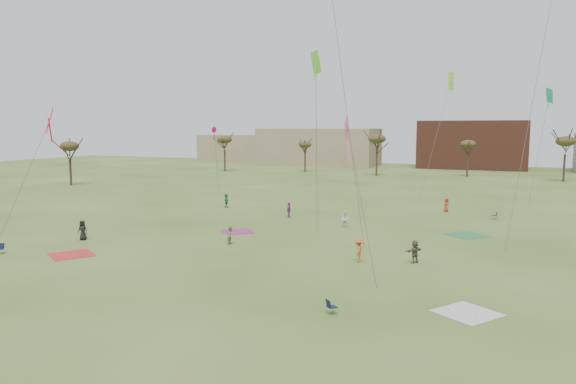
% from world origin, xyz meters
% --- Properties ---
extents(ground, '(260.00, 260.00, 0.00)m').
position_xyz_m(ground, '(0.00, 0.00, 0.00)').
color(ground, '#355A1C').
rests_on(ground, ground).
extents(spectator_fore_b, '(0.63, 0.79, 1.60)m').
position_xyz_m(spectator_fore_b, '(-7.30, 15.95, 0.80)').
color(spectator_fore_b, '#9B9963').
rests_on(spectator_fore_b, ground).
extents(spectator_fore_c, '(1.38, 1.66, 1.79)m').
position_xyz_m(spectator_fore_c, '(9.16, 15.52, 0.89)').
color(spectator_fore_c, brown).
rests_on(spectator_fore_c, ground).
extents(flyer_mid_a, '(1.03, 0.80, 1.86)m').
position_xyz_m(flyer_mid_a, '(-20.83, 12.05, 0.93)').
color(flyer_mid_a, black).
rests_on(flyer_mid_a, ground).
extents(flyer_mid_b, '(0.84, 1.28, 1.86)m').
position_xyz_m(flyer_mid_b, '(5.08, 14.06, 0.93)').
color(flyer_mid_b, '#C95F25').
rests_on(flyer_mid_b, ground).
extents(spectator_mid_d, '(0.50, 1.08, 1.79)m').
position_xyz_m(spectator_mid_d, '(-8.14, 31.23, 0.90)').
color(spectator_mid_d, '#9C4198').
rests_on(spectator_mid_d, ground).
extents(spectator_mid_e, '(0.92, 0.76, 1.72)m').
position_xyz_m(spectator_mid_e, '(-0.29, 27.91, 0.86)').
color(spectator_mid_e, white).
rests_on(spectator_mid_e, ground).
extents(flyer_far_a, '(1.39, 1.67, 1.80)m').
position_xyz_m(flyer_far_a, '(-18.79, 35.34, 0.90)').
color(flyer_far_a, '#2A803D').
rests_on(flyer_far_a, ground).
extents(flyer_far_b, '(0.95, 0.98, 1.70)m').
position_xyz_m(flyer_far_b, '(8.11, 42.99, 0.85)').
color(flyer_far_b, red).
rests_on(flyer_far_b, ground).
extents(blanket_red, '(4.47, 4.47, 0.03)m').
position_xyz_m(blanket_red, '(-17.32, 7.09, 0.00)').
color(blanket_red, red).
rests_on(blanket_red, ground).
extents(blanket_cream, '(4.15, 4.15, 0.03)m').
position_xyz_m(blanket_cream, '(14.00, 5.16, 0.00)').
color(blanket_cream, silver).
rests_on(blanket_cream, ground).
extents(blanket_plum, '(4.20, 4.20, 0.03)m').
position_xyz_m(blanket_plum, '(-9.46, 21.21, 0.00)').
color(blanket_plum, '#992F74').
rests_on(blanket_plum, ground).
extents(blanket_olive, '(4.55, 4.55, 0.03)m').
position_xyz_m(blanket_olive, '(11.85, 28.48, 0.00)').
color(blanket_olive, '#2F8144').
rests_on(blanket_olive, ground).
extents(camp_chair_left, '(0.70, 0.72, 0.87)m').
position_xyz_m(camp_chair_left, '(-22.97, 5.01, 0.26)').
color(camp_chair_left, '#121C33').
rests_on(camp_chair_left, ground).
extents(camp_chair_center, '(0.74, 0.74, 0.87)m').
position_xyz_m(camp_chair_center, '(6.97, 1.99, 0.26)').
color(camp_chair_center, '#151C3C').
rests_on(camp_chair_center, ground).
extents(camp_chair_right, '(0.60, 0.57, 0.87)m').
position_xyz_m(camp_chair_right, '(13.90, 39.43, 0.26)').
color(camp_chair_right, '#131A34').
rests_on(camp_chair_right, ground).
extents(kites_aloft, '(54.24, 49.97, 26.94)m').
position_xyz_m(kites_aloft, '(4.33, 20.20, 19.16)').
color(kites_aloft, orange).
rests_on(kites_aloft, ground).
extents(tree_line, '(117.44, 49.32, 8.91)m').
position_xyz_m(tree_line, '(-2.85, 79.12, 7.09)').
color(tree_line, '#3A2B1E').
rests_on(tree_line, ground).
extents(building_tan, '(32.00, 14.00, 10.00)m').
position_xyz_m(building_tan, '(-35.00, 115.00, 5.00)').
color(building_tan, '#937F60').
rests_on(building_tan, ground).
extents(building_brick, '(26.00, 16.00, 12.00)m').
position_xyz_m(building_brick, '(5.00, 120.00, 6.00)').
color(building_brick, brown).
rests_on(building_brick, ground).
extents(building_tan_west, '(20.00, 12.00, 8.00)m').
position_xyz_m(building_tan_west, '(-65.00, 122.00, 4.00)').
color(building_tan_west, '#937F60').
rests_on(building_tan_west, ground).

